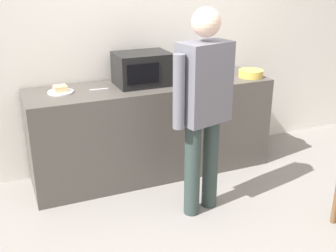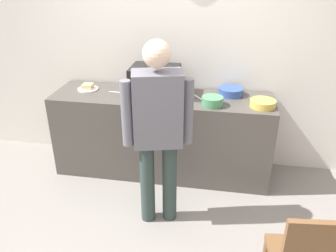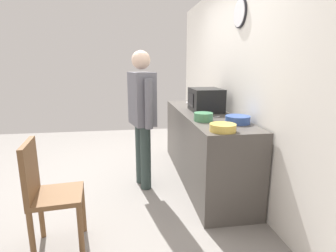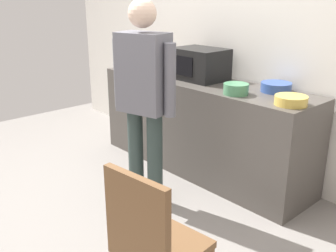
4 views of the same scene
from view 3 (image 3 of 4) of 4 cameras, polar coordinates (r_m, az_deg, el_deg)
The scene contains 12 objects.
ground_plane at distance 3.61m, azimuth -11.79°, elevation -12.28°, with size 6.00×6.00×0.00m, color gray.
back_wall at distance 3.54m, azimuth 14.27°, elevation 9.04°, with size 5.40×0.13×2.60m.
kitchen_counter at distance 3.64m, azimuth 7.49°, elevation -4.13°, with size 2.34×0.62×0.91m, color #4C4742.
microwave at distance 3.60m, azimuth 8.02°, elevation 5.53°, with size 0.50×0.39×0.30m.
sandwich_plate at distance 4.35m, azimuth 5.31°, elevation 5.17°, with size 0.22×0.22×0.07m.
salad_bowl at distance 2.98m, azimuth 7.52°, elevation 1.95°, with size 0.21×0.21×0.09m, color #4C8E60.
cereal_bowl at distance 2.54m, azimuth 11.57°, elevation -0.33°, with size 0.25×0.25×0.07m, color gold.
mixing_bowl at distance 2.92m, azimuth 14.58°, elevation 1.33°, with size 0.26×0.26×0.08m, color #33519E.
fork_utensil at distance 4.02m, azimuth 5.95°, elevation 4.25°, with size 0.17×0.02×0.01m, color silver.
spoon_utensil at distance 3.20m, azimuth 10.07°, elevation 1.88°, with size 0.17×0.02×0.01m, color silver.
person_standing at distance 3.27m, azimuth -5.54°, elevation 3.36°, with size 0.57×0.33×1.68m.
wooden_chair at distance 2.44m, azimuth -24.42°, elevation -12.45°, with size 0.44×0.44×0.94m.
Camera 3 is at (3.26, 0.23, 1.52)m, focal length 28.65 mm.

